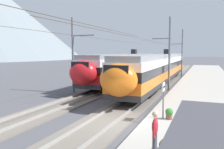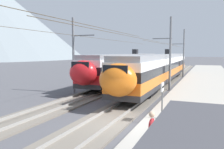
{
  "view_description": "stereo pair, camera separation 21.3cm",
  "coord_description": "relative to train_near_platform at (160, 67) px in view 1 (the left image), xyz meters",
  "views": [
    {
      "loc": [
        -12.05,
        -4.2,
        4.14
      ],
      "look_at": [
        5.83,
        2.97,
        2.27
      ],
      "focal_mm": 37.33,
      "sensor_mm": 36.0,
      "label": 1
    },
    {
      "loc": [
        -11.97,
        -4.39,
        4.14
      ],
      "look_at": [
        5.83,
        2.97,
        2.27
      ],
      "focal_mm": 37.33,
      "sensor_mm": 36.0,
      "label": 2
    }
  ],
  "objects": [
    {
      "name": "platform_sign",
      "position": [
        -16.52,
        -3.2,
        -0.36
      ],
      "size": [
        0.7,
        0.08,
        2.07
      ],
      "color": "#59595B",
      "rests_on": "platform_slab"
    },
    {
      "name": "track_far",
      "position": [
        -17.66,
        4.78,
        -2.16
      ],
      "size": [
        120.0,
        3.0,
        0.28
      ],
      "color": "#6B6359",
      "rests_on": "ground"
    },
    {
      "name": "track_near",
      "position": [
        -17.66,
        -0.0,
        -2.16
      ],
      "size": [
        120.0,
        3.0,
        0.28
      ],
      "color": "#6B6359",
      "rests_on": "ground"
    },
    {
      "name": "potted_plant_by_shelter",
      "position": [
        -16.6,
        -3.55,
        -1.53
      ],
      "size": [
        0.44,
        0.44,
        0.64
      ],
      "color": "brown",
      "rests_on": "platform_slab"
    },
    {
      "name": "catenary_mast_far_side",
      "position": [
        -9.41,
        6.87,
        1.73
      ],
      "size": [
        38.48,
        2.55,
        7.55
      ],
      "color": "slate",
      "rests_on": "ground"
    },
    {
      "name": "handbag_beside_passenger",
      "position": [
        -20.88,
        -3.9,
        -1.72
      ],
      "size": [
        0.32,
        0.18,
        0.43
      ],
      "color": "#472D1E",
      "rests_on": "platform_slab"
    },
    {
      "name": "train_far_track",
      "position": [
        0.38,
        4.78,
        -0.01
      ],
      "size": [
        25.22,
        2.9,
        4.27
      ],
      "color": "#2D2D30",
      "rests_on": "track_far"
    },
    {
      "name": "platform_slab",
      "position": [
        -17.66,
        -5.57,
        -2.05
      ],
      "size": [
        120.0,
        6.69,
        0.36
      ],
      "primitive_type": "cube",
      "color": "#A39E93",
      "rests_on": "ground"
    },
    {
      "name": "passenger_walking",
      "position": [
        -21.63,
        -3.76,
        -0.93
      ],
      "size": [
        0.53,
        0.22,
        1.69
      ],
      "color": "#383842",
      "rests_on": "platform_slab"
    },
    {
      "name": "ground_plane",
      "position": [
        -17.66,
        -1.14,
        -2.23
      ],
      "size": [
        400.0,
        400.0,
        0.0
      ],
      "primitive_type": "plane",
      "color": "#4C4C51"
    },
    {
      "name": "catenary_mast_east",
      "position": [
        10.22,
        -1.65,
        1.81
      ],
      "size": [
        38.48,
        2.07,
        7.84
      ],
      "color": "slate",
      "rests_on": "ground"
    },
    {
      "name": "catenary_mast_mid",
      "position": [
        -4.3,
        -1.65,
        1.82
      ],
      "size": [
        38.48,
        2.07,
        7.84
      ],
      "color": "slate",
      "rests_on": "ground"
    },
    {
      "name": "train_near_platform",
      "position": [
        0.0,
        0.0,
        0.0
      ],
      "size": [
        32.01,
        2.89,
        4.27
      ],
      "color": "#2D2D30",
      "rests_on": "track_near"
    }
  ]
}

